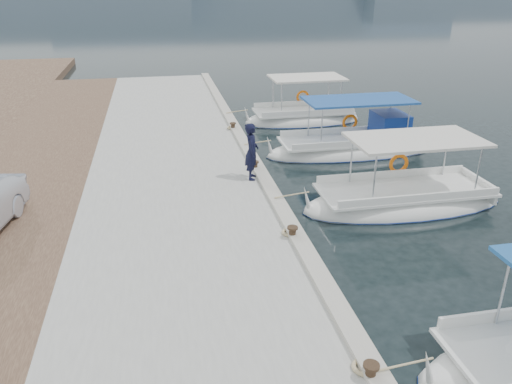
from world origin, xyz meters
TOP-DOWN VIEW (x-y plane):
  - ground at (0.00, 0.00)m, footprint 400.00×400.00m
  - concrete_quay at (-3.00, 5.00)m, footprint 6.00×40.00m
  - quay_curb at (-0.22, 5.00)m, footprint 0.44×40.00m
  - cobblestone_strip at (-8.00, 5.00)m, footprint 4.00×40.00m
  - fishing_caique_c at (3.89, 3.75)m, footprint 6.60×2.43m
  - fishing_caique_d at (4.26, 8.96)m, footprint 7.14×2.29m
  - fishing_caique_e at (3.53, 13.94)m, footprint 5.88×2.41m
  - mooring_bollards at (-0.35, 1.50)m, footprint 0.28×20.28m
  - fisherman at (-0.60, 5.77)m, footprint 0.57×0.76m

SIDE VIEW (x-z plane):
  - ground at x=0.00m, z-range 0.00..0.00m
  - fishing_caique_c at x=3.89m, z-range -1.29..1.54m
  - fishing_caique_e at x=3.53m, z-range -1.29..1.54m
  - fishing_caique_d at x=4.26m, z-range -1.22..1.61m
  - concrete_quay at x=-3.00m, z-range 0.00..0.50m
  - cobblestone_strip at x=-8.00m, z-range 0.00..0.50m
  - quay_curb at x=-0.22m, z-range 0.50..0.62m
  - mooring_bollards at x=-0.35m, z-range 0.53..0.86m
  - fisherman at x=-0.60m, z-range 0.50..2.39m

